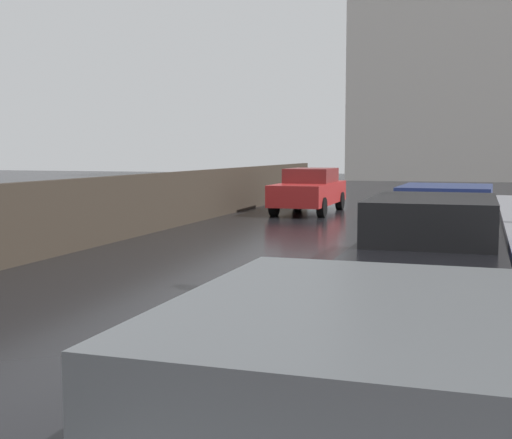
% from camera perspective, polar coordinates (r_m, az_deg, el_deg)
% --- Properties ---
extents(car_grey_mid_road, '(1.88, 4.41, 1.35)m').
position_cam_1_polar(car_grey_mid_road, '(3.42, 8.70, -16.64)').
color(car_grey_mid_road, slate).
rests_on(car_grey_mid_road, ground).
extents(car_red_far_ahead, '(1.75, 4.42, 1.43)m').
position_cam_1_polar(car_red_far_ahead, '(22.77, 4.37, 2.43)').
color(car_red_far_ahead, maroon).
rests_on(car_red_far_ahead, ground).
extents(car_blue_behind_camera, '(1.97, 4.49, 1.37)m').
position_cam_1_polar(car_blue_behind_camera, '(13.46, 15.26, -0.01)').
color(car_blue_behind_camera, navy).
rests_on(car_blue_behind_camera, ground).
extents(car_black_far_lane, '(1.75, 4.55, 1.45)m').
position_cam_1_polar(car_black_far_lane, '(8.47, 14.10, -2.97)').
color(car_black_far_lane, black).
rests_on(car_black_far_lane, ground).
extents(distant_tower, '(15.25, 10.48, 25.95)m').
position_cam_1_polar(distant_tower, '(52.59, 16.24, 14.77)').
color(distant_tower, '#9E9993').
rests_on(distant_tower, ground).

